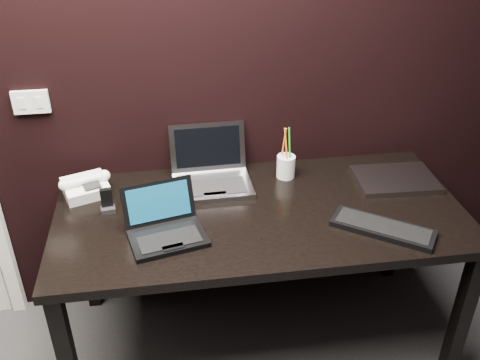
{
  "coord_description": "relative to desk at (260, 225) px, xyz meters",
  "views": [
    {
      "loc": [
        -0.06,
        -0.42,
        2.0
      ],
      "look_at": [
        0.21,
        1.35,
        0.92
      ],
      "focal_mm": 40.0,
      "sensor_mm": 36.0,
      "label": 1
    }
  ],
  "objects": [
    {
      "name": "wall_back",
      "position": [
        -0.3,
        0.4,
        0.64
      ],
      "size": [
        4.0,
        0.0,
        4.0
      ],
      "primitive_type": "plane",
      "rotation": [
        1.57,
        0.0,
        0.0
      ],
      "color": "black",
      "rests_on": "ground"
    },
    {
      "name": "wall_switch",
      "position": [
        -0.92,
        0.39,
        0.46
      ],
      "size": [
        0.15,
        0.02,
        0.1
      ],
      "color": "silver",
      "rests_on": "wall_back"
    },
    {
      "name": "desk",
      "position": [
        0.0,
        0.0,
        0.0
      ],
      "size": [
        1.7,
        0.8,
        0.74
      ],
      "color": "black",
      "rests_on": "ground"
    },
    {
      "name": "netbook",
      "position": [
        -0.4,
        -0.12,
        0.12
      ],
      "size": [
        0.33,
        0.31,
        0.18
      ],
      "color": "black",
      "rests_on": "desk"
    },
    {
      "name": "silver_laptop",
      "position": [
        -0.18,
        0.24,
        0.12
      ],
      "size": [
        0.35,
        0.32,
        0.24
      ],
      "color": "#999A9E",
      "rests_on": "desk"
    },
    {
      "name": "ext_keyboard",
      "position": [
        0.45,
        -0.21,
        0.09
      ],
      "size": [
        0.4,
        0.34,
        0.03
      ],
      "color": "black",
      "rests_on": "desk"
    },
    {
      "name": "closed_laptop",
      "position": [
        0.65,
        0.14,
        0.09
      ],
      "size": [
        0.37,
        0.27,
        0.02
      ],
      "color": "gray",
      "rests_on": "desk"
    },
    {
      "name": "desk_phone",
      "position": [
        -0.73,
        0.23,
        0.12
      ],
      "size": [
        0.23,
        0.22,
        0.11
      ],
      "color": "silver",
      "rests_on": "desk"
    },
    {
      "name": "mobile_phone",
      "position": [
        -0.63,
        0.09,
        0.12
      ],
      "size": [
        0.06,
        0.06,
        0.1
      ],
      "color": "black",
      "rests_on": "desk"
    },
    {
      "name": "pen_cup",
      "position": [
        0.16,
        0.25,
        0.14
      ],
      "size": [
        0.09,
        0.09,
        0.25
      ],
      "color": "silver",
      "rests_on": "desk"
    }
  ]
}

